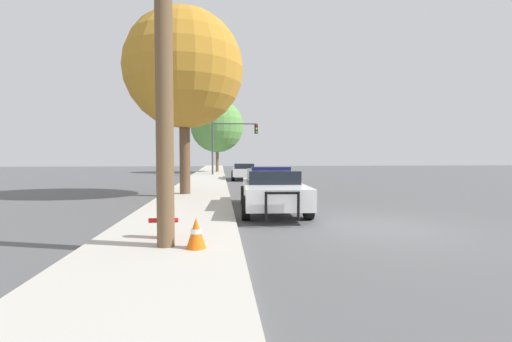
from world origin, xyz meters
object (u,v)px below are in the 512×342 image
Objects in this scene: fire_hydrant at (163,218)px; tree_sidewalk_near at (184,69)px; car_background_midblock at (244,171)px; traffic_cone at (196,233)px; utility_pole at (163,8)px; traffic_light at (232,137)px; tree_sidewalk_far at (217,126)px; police_car at (272,188)px.

tree_sidewalk_near reaches higher than fire_hydrant.
car_background_midblock is at bearing 81.20° from fire_hydrant.
car_background_midblock reaches higher than traffic_cone.
traffic_cone is (0.72, -0.86, -0.12)m from fire_hydrant.
utility_pole reaches higher than fire_hydrant.
tree_sidewalk_far reaches higher than traffic_light.
tree_sidewalk_far is at bearing 88.72° from utility_pole.
utility_pole is at bearing -95.67° from car_background_midblock.
tree_sidewalk_near is 10.74m from traffic_cone.
car_background_midblock is 0.60× the size of tree_sidewalk_far.
tree_sidewalk_far is 13.82× the size of traffic_cone.
fire_hydrant is 0.16× the size of traffic_light.
fire_hydrant is 0.16× the size of car_background_midblock.
tree_sidewalk_far is at bearing 103.29° from car_background_midblock.
tree_sidewalk_near is (-3.28, 4.35, 4.92)m from police_car.
utility_pole is 31.06m from tree_sidewalk_far.
traffic_light is at bearing 84.85° from fire_hydrant.
tree_sidewalk_far reaches higher than police_car.
car_background_midblock is 20.23m from traffic_cone.
traffic_cone is at bearing -93.36° from traffic_light.
police_car is at bearing 60.17° from utility_pole.
police_car is 26.74m from tree_sidewalk_far.
traffic_light is (-0.65, 20.47, 2.85)m from police_car.
tree_sidewalk_near is 14.41× the size of traffic_cone.
traffic_light reaches higher than car_background_midblock.
tree_sidewalk_far is at bearing 103.26° from traffic_light.
fire_hydrant is (-2.87, -4.09, -0.21)m from police_car.
tree_sidewalk_near is at bearing 93.52° from utility_pole.
utility_pole is 15.17× the size of traffic_cone.
car_background_midblock is (0.11, 15.15, -0.05)m from police_car.
traffic_light is (2.07, 25.22, -0.90)m from utility_pole.
fire_hydrant is 0.10× the size of tree_sidewalk_far.
traffic_cone is (-2.26, -20.10, -0.28)m from car_background_midblock.
utility_pole is 25.32m from traffic_light.
traffic_light is at bearing 85.32° from utility_pole.
fire_hydrant is at bearing 102.77° from utility_pole.
tree_sidewalk_far is (0.84, 30.39, 4.56)m from fire_hydrant.
fire_hydrant is at bearing -91.58° from tree_sidewalk_far.
fire_hydrant is 0.09× the size of utility_pole.
police_car is at bearing -88.17° from traffic_light.
car_background_midblock is at bearing 83.59° from traffic_cone.
traffic_light is (2.21, 24.56, 3.06)m from fire_hydrant.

